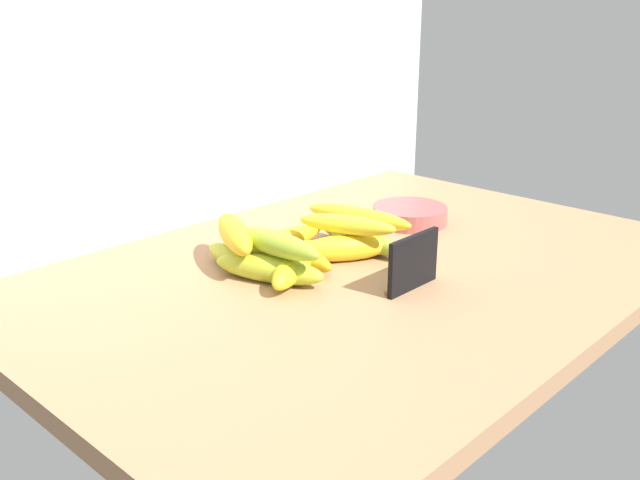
# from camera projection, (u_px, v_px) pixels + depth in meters

# --- Properties ---
(counter_top) EXTENTS (1.10, 0.76, 0.03)m
(counter_top) POSITION_uv_depth(u_px,v_px,m) (365.00, 275.00, 1.15)
(counter_top) COLOR #A77A54
(counter_top) RESTS_ON ground
(back_wall) EXTENTS (1.30, 0.02, 0.70)m
(back_wall) POSITION_uv_depth(u_px,v_px,m) (205.00, 49.00, 1.29)
(back_wall) COLOR silver
(back_wall) RESTS_ON ground
(chalkboard_sign) EXTENTS (0.11, 0.02, 0.08)m
(chalkboard_sign) POSITION_uv_depth(u_px,v_px,m) (413.00, 264.00, 1.05)
(chalkboard_sign) COLOR black
(chalkboard_sign) RESTS_ON counter_top
(fruit_bowl) EXTENTS (0.14, 0.14, 0.03)m
(fruit_bowl) POSITION_uv_depth(u_px,v_px,m) (410.00, 215.00, 1.36)
(fruit_bowl) COLOR #A5514F
(fruit_bowl) RESTS_ON counter_top
(banana_0) EXTENTS (0.10, 0.18, 0.04)m
(banana_0) POSITION_uv_depth(u_px,v_px,m) (269.00, 269.00, 1.08)
(banana_0) COLOR #B2C42F
(banana_0) RESTS_ON counter_top
(banana_1) EXTENTS (0.16, 0.12, 0.04)m
(banana_1) POSITION_uv_depth(u_px,v_px,m) (345.00, 248.00, 1.17)
(banana_1) COLOR yellow
(banana_1) RESTS_ON counter_top
(banana_2) EXTENTS (0.19, 0.13, 0.04)m
(banana_2) POSITION_uv_depth(u_px,v_px,m) (296.00, 264.00, 1.10)
(banana_2) COLOR yellow
(banana_2) RESTS_ON counter_top
(banana_3) EXTENTS (0.06, 0.20, 0.04)m
(banana_3) POSITION_uv_depth(u_px,v_px,m) (359.00, 238.00, 1.22)
(banana_3) COLOR #93AC38
(banana_3) RESTS_ON counter_top
(banana_4) EXTENTS (0.07, 0.18, 0.04)m
(banana_4) POSITION_uv_depth(u_px,v_px,m) (300.00, 253.00, 1.15)
(banana_4) COLOR gold
(banana_4) RESTS_ON counter_top
(banana_5) EXTENTS (0.07, 0.16, 0.04)m
(banana_5) POSITION_uv_depth(u_px,v_px,m) (270.00, 260.00, 1.12)
(banana_5) COLOR #B0BD24
(banana_5) RESTS_ON counter_top
(banana_6) EXTENTS (0.06, 0.16, 0.04)m
(banana_6) POSITION_uv_depth(u_px,v_px,m) (236.00, 260.00, 1.12)
(banana_6) COLOR #ADC02F
(banana_6) RESTS_ON counter_top
(banana_7) EXTENTS (0.20, 0.04, 0.04)m
(banana_7) POSITION_uv_depth(u_px,v_px,m) (280.00, 242.00, 1.20)
(banana_7) COLOR yellow
(banana_7) RESTS_ON counter_top
(banana_8) EXTENTS (0.12, 0.18, 0.04)m
(banana_8) POSITION_uv_depth(u_px,v_px,m) (235.00, 234.00, 1.12)
(banana_8) COLOR yellow
(banana_8) RESTS_ON banana_6
(banana_9) EXTENTS (0.09, 0.16, 0.03)m
(banana_9) POSITION_uv_depth(u_px,v_px,m) (347.00, 225.00, 1.16)
(banana_9) COLOR yellow
(banana_9) RESTS_ON banana_1
(banana_10) EXTENTS (0.04, 0.17, 0.04)m
(banana_10) POSITION_uv_depth(u_px,v_px,m) (276.00, 244.00, 1.07)
(banana_10) COLOR #95B92F
(banana_10) RESTS_ON banana_0
(banana_11) EXTENTS (0.07, 0.20, 0.03)m
(banana_11) POSITION_uv_depth(u_px,v_px,m) (358.00, 217.00, 1.22)
(banana_11) COLOR yellow
(banana_11) RESTS_ON banana_3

